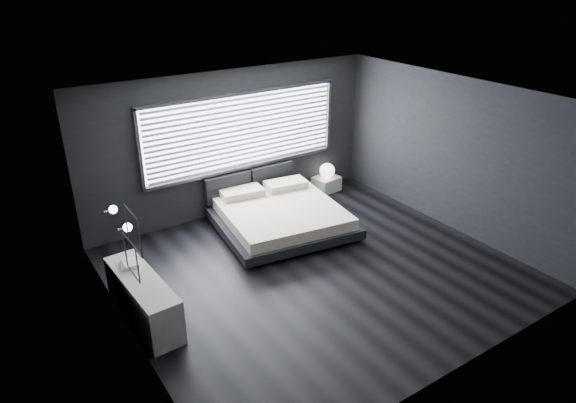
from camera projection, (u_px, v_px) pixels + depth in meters
room at (319, 191)px, 7.74m from camera, size 6.04×6.00×2.80m
window at (244, 131)px, 9.79m from camera, size 4.14×0.09×1.52m
headboard at (250, 182)px, 10.23m from camera, size 1.96×0.16×0.52m
sconce_near at (127, 227)px, 6.25m from camera, size 0.18×0.11×0.11m
sconce_far at (113, 210)px, 6.71m from camera, size 0.18×0.11×0.11m
wall_art_upper at (133, 231)px, 5.65m from camera, size 0.01×0.48×0.48m
wall_art_lower at (131, 258)px, 6.04m from camera, size 0.01×0.48×0.48m
bed at (281, 216)px, 9.51m from camera, size 2.58×2.49×0.59m
nightstand at (326, 184)px, 11.21m from camera, size 0.58×0.51×0.31m
orb_lamp at (327, 171)px, 11.05m from camera, size 0.32×0.32×0.32m
dresser at (144, 299)px, 7.06m from camera, size 0.56×1.68×0.66m
book_stack at (130, 264)px, 7.21m from camera, size 0.29×0.35×0.06m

